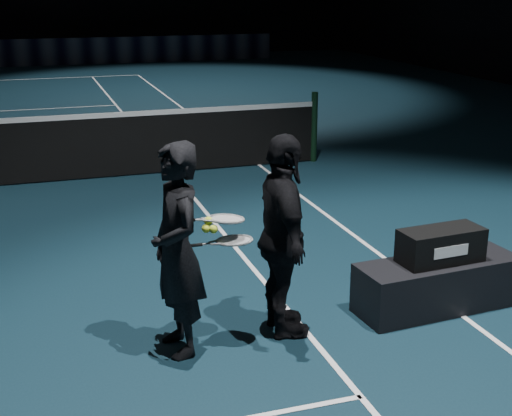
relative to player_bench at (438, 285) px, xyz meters
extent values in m
cylinder|color=black|center=(1.04, 5.32, 0.33)|extent=(0.10, 0.10, 1.10)
cube|color=black|center=(0.00, 0.00, 0.00)|extent=(1.49, 0.59, 0.44)
cube|color=black|center=(0.00, 0.00, 0.37)|extent=(0.75, 0.36, 0.29)
cube|color=white|center=(0.00, -0.16, 0.37)|extent=(0.34, 0.03, 0.10)
imported|color=black|center=(-2.29, -0.03, 0.60)|extent=(0.46, 0.64, 1.64)
imported|color=black|center=(-1.44, -0.01, 0.60)|extent=(0.49, 1.00, 1.64)
camera|label=1|loc=(-3.27, -4.93, 2.51)|focal=50.00mm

